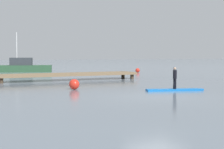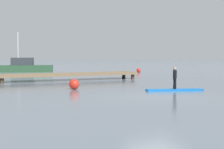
{
  "view_description": "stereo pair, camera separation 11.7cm",
  "coord_description": "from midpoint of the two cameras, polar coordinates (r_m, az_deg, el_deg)",
  "views": [
    {
      "loc": [
        -9.48,
        -14.08,
        1.9
      ],
      "look_at": [
        -0.33,
        3.71,
        0.83
      ],
      "focal_mm": 59.88,
      "sensor_mm": 36.0,
      "label": 1
    },
    {
      "loc": [
        -9.37,
        -14.14,
        1.9
      ],
      "look_at": [
        -0.33,
        3.71,
        0.83
      ],
      "focal_mm": 59.88,
      "sensor_mm": 36.0,
      "label": 2
    }
  ],
  "objects": [
    {
      "name": "mooring_buoy_mid",
      "position": [
        20.45,
        -5.95,
        -1.49
      ],
      "size": [
        0.57,
        0.57,
        0.57
      ],
      "primitive_type": "sphere",
      "color": "red",
      "rests_on": "ground"
    },
    {
      "name": "paddler_child_solo",
      "position": [
        19.81,
        9.39,
        -0.34
      ],
      "size": [
        0.25,
        0.39,
        1.14
      ],
      "color": "black",
      "rests_on": "paddleboard_near"
    },
    {
      "name": "floating_dock",
      "position": [
        27.94,
        -6.77,
        0.01
      ],
      "size": [
        10.68,
        2.07,
        0.52
      ],
      "color": "#846B4C",
      "rests_on": "ground"
    },
    {
      "name": "ground_plane",
      "position": [
        17.08,
        6.5,
        -3.35
      ],
      "size": [
        240.0,
        240.0,
        0.0
      ],
      "primitive_type": "plane",
      "color": "slate"
    },
    {
      "name": "paddleboard_near",
      "position": [
        19.85,
        9.39,
        -2.33
      ],
      "size": [
        3.05,
        1.41,
        0.1
      ],
      "color": "blue",
      "rests_on": "ground"
    },
    {
      "name": "fishing_boat_green_midground",
      "position": [
        41.98,
        -13.53,
        1.17
      ],
      "size": [
        6.32,
        3.79,
        4.33
      ],
      "color": "#2D5638",
      "rests_on": "ground"
    },
    {
      "name": "mooring_buoy_near",
      "position": [
        39.69,
        3.84,
        0.64
      ],
      "size": [
        0.46,
        0.46,
        0.46
      ],
      "primitive_type": "sphere",
      "color": "red",
      "rests_on": "ground"
    }
  ]
}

